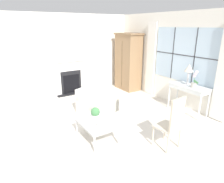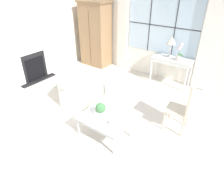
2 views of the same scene
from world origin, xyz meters
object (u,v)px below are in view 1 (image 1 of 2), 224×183
armoire (128,62)px  armchair_upholstered (97,104)px  console_table (189,89)px  table_lamp (189,69)px  coffee_table (97,123)px  fireplace (70,74)px  potted_orchid (194,81)px  pillar_candle (98,124)px  side_chair_wooden (172,121)px  potted_plant_small (95,113)px

armoire → armchair_upholstered: bearing=-57.7°
console_table → table_lamp: table_lamp is taller
armchair_upholstered → coffee_table: 1.45m
fireplace → coffee_table: fireplace is taller
armoire → console_table: bearing=1.1°
potted_orchid → armchair_upholstered: (-1.60, -2.11, -0.74)m
pillar_candle → side_chair_wooden: bearing=51.0°
armoire → table_lamp: (2.63, 0.12, 0.17)m
fireplace → potted_orchid: (3.62, 2.10, 0.25)m
console_table → potted_plant_small: size_ratio=4.18×
potted_plant_small → pillar_candle: bearing=-19.6°
table_lamp → armchair_upholstered: (-1.30, -2.23, -1.00)m
side_chair_wooden → pillar_candle: side_chair_wooden is taller
table_lamp → potted_plant_small: (-0.15, -2.89, -0.69)m
table_lamp → pillar_candle: (0.18, -3.01, -0.77)m
side_chair_wooden → potted_plant_small: 1.63m
console_table → pillar_candle: console_table is taller
potted_orchid → armchair_upholstered: bearing=-127.1°
console_table → coffee_table: console_table is taller
armoire → potted_plant_small: armoire is taller
side_chair_wooden → pillar_candle: size_ratio=10.21×
fireplace → potted_plant_small: (3.17, -0.67, -0.18)m
potted_plant_small → armchair_upholstered: bearing=149.9°
table_lamp → coffee_table: (-0.03, -2.93, -0.86)m
console_table → potted_orchid: bearing=-18.4°
fireplace → console_table: size_ratio=2.01×
armoire → potted_plant_small: 3.76m
console_table → fireplace: bearing=-147.9°
potted_orchid → potted_plant_small: size_ratio=1.80×
coffee_table → armoire: bearing=132.7°
fireplace → potted_orchid: 4.19m
armoire → side_chair_wooden: size_ratio=1.89×
console_table → armoire: bearing=-178.9°
table_lamp → pillar_candle: size_ratio=5.24×
armoire → coffee_table: size_ratio=2.21×
table_lamp → armoire: bearing=-177.5°
console_table → pillar_candle: bearing=-88.8°
armoire → fireplace: bearing=-108.1°
table_lamp → potted_orchid: 0.41m
potted_orchid → table_lamp: bearing=157.9°
coffee_table → pillar_candle: size_ratio=8.77×
armoire → potted_orchid: 2.93m
armoire → coffee_table: (2.60, -2.82, -0.69)m
fireplace → table_lamp: 4.03m
coffee_table → pillar_candle: bearing=-20.0°
console_table → table_lamp: bearing=152.7°
console_table → pillar_candle: (0.06, -2.95, -0.24)m
table_lamp → potted_orchid: table_lamp is taller
potted_orchid → pillar_candle: bearing=-92.4°
console_table → armchair_upholstered: console_table is taller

